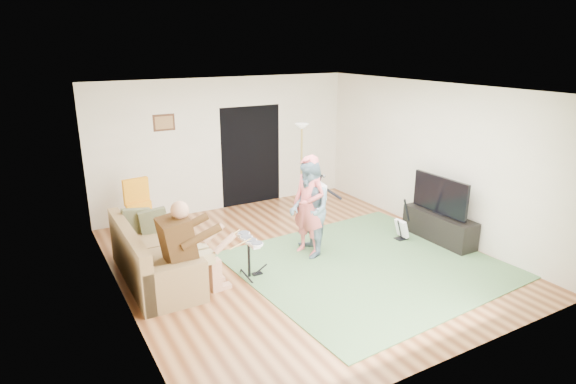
{
  "coord_description": "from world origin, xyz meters",
  "views": [
    {
      "loc": [
        -3.71,
        -6.05,
        3.34
      ],
      "look_at": [
        -0.08,
        0.3,
        1.07
      ],
      "focal_mm": 30.0,
      "sensor_mm": 36.0,
      "label": 1
    }
  ],
  "objects_px": {
    "singer": "(309,206)",
    "dining_chair": "(142,219)",
    "guitar_spare": "(402,228)",
    "torchiere_lamp": "(302,151)",
    "tv_cabinet": "(439,227)",
    "television": "(440,195)",
    "drum_kit": "(249,260)",
    "sofa": "(150,262)",
    "guitarist": "(309,209)"
  },
  "relations": [
    {
      "from": "singer",
      "to": "dining_chair",
      "type": "relative_size",
      "value": 1.51
    },
    {
      "from": "dining_chair",
      "to": "television",
      "type": "relative_size",
      "value": 0.94
    },
    {
      "from": "guitar_spare",
      "to": "television",
      "type": "distance_m",
      "value": 0.87
    },
    {
      "from": "sofa",
      "to": "tv_cabinet",
      "type": "height_order",
      "value": "sofa"
    },
    {
      "from": "television",
      "to": "torchiere_lamp",
      "type": "bearing_deg",
      "value": 112.93
    },
    {
      "from": "sofa",
      "to": "dining_chair",
      "type": "distance_m",
      "value": 1.59
    },
    {
      "from": "guitar_spare",
      "to": "dining_chair",
      "type": "bearing_deg",
      "value": 150.44
    },
    {
      "from": "torchiere_lamp",
      "to": "dining_chair",
      "type": "bearing_deg",
      "value": -178.2
    },
    {
      "from": "torchiere_lamp",
      "to": "tv_cabinet",
      "type": "distance_m",
      "value": 3.11
    },
    {
      "from": "singer",
      "to": "guitar_spare",
      "type": "height_order",
      "value": "singer"
    },
    {
      "from": "guitarist",
      "to": "guitar_spare",
      "type": "height_order",
      "value": "guitarist"
    },
    {
      "from": "television",
      "to": "guitar_spare",
      "type": "bearing_deg",
      "value": 145.0
    },
    {
      "from": "torchiere_lamp",
      "to": "dining_chair",
      "type": "distance_m",
      "value": 3.43
    },
    {
      "from": "guitar_spare",
      "to": "dining_chair",
      "type": "xyz_separation_m",
      "value": [
        -3.97,
        2.25,
        0.18
      ]
    },
    {
      "from": "dining_chair",
      "to": "guitarist",
      "type": "bearing_deg",
      "value": -48.95
    },
    {
      "from": "dining_chair",
      "to": "television",
      "type": "distance_m",
      "value": 5.18
    },
    {
      "from": "dining_chair",
      "to": "tv_cabinet",
      "type": "bearing_deg",
      "value": -37.19
    },
    {
      "from": "sofa",
      "to": "guitar_spare",
      "type": "bearing_deg",
      "value": -9.21
    },
    {
      "from": "dining_chair",
      "to": "tv_cabinet",
      "type": "distance_m",
      "value": 5.21
    },
    {
      "from": "guitarist",
      "to": "tv_cabinet",
      "type": "relative_size",
      "value": 1.13
    },
    {
      "from": "singer",
      "to": "guitar_spare",
      "type": "bearing_deg",
      "value": 61.64
    },
    {
      "from": "singer",
      "to": "tv_cabinet",
      "type": "distance_m",
      "value": 2.45
    },
    {
      "from": "drum_kit",
      "to": "sofa",
      "type": "bearing_deg",
      "value": 153.33
    },
    {
      "from": "singer",
      "to": "dining_chair",
      "type": "height_order",
      "value": "singer"
    },
    {
      "from": "sofa",
      "to": "guitarist",
      "type": "bearing_deg",
      "value": -9.25
    },
    {
      "from": "sofa",
      "to": "tv_cabinet",
      "type": "bearing_deg",
      "value": -12.17
    },
    {
      "from": "guitar_spare",
      "to": "television",
      "type": "xyz_separation_m",
      "value": [
        0.49,
        -0.34,
        0.63
      ]
    },
    {
      "from": "sofa",
      "to": "singer",
      "type": "relative_size",
      "value": 1.27
    },
    {
      "from": "singer",
      "to": "dining_chair",
      "type": "bearing_deg",
      "value": -148.29
    },
    {
      "from": "sofa",
      "to": "dining_chair",
      "type": "height_order",
      "value": "dining_chair"
    },
    {
      "from": "torchiere_lamp",
      "to": "singer",
      "type": "bearing_deg",
      "value": -118.34
    },
    {
      "from": "drum_kit",
      "to": "singer",
      "type": "height_order",
      "value": "singer"
    },
    {
      "from": "drum_kit",
      "to": "guitar_spare",
      "type": "distance_m",
      "value": 2.96
    },
    {
      "from": "guitar_spare",
      "to": "dining_chair",
      "type": "relative_size",
      "value": 0.69
    },
    {
      "from": "guitarist",
      "to": "television",
      "type": "distance_m",
      "value": 2.34
    },
    {
      "from": "guitar_spare",
      "to": "dining_chair",
      "type": "distance_m",
      "value": 4.57
    },
    {
      "from": "guitar_spare",
      "to": "drum_kit",
      "type": "bearing_deg",
      "value": 179.23
    },
    {
      "from": "sofa",
      "to": "tv_cabinet",
      "type": "relative_size",
      "value": 1.5
    },
    {
      "from": "singer",
      "to": "guitarist",
      "type": "distance_m",
      "value": 0.07
    },
    {
      "from": "singer",
      "to": "tv_cabinet",
      "type": "height_order",
      "value": "singer"
    },
    {
      "from": "dining_chair",
      "to": "tv_cabinet",
      "type": "relative_size",
      "value": 0.78
    },
    {
      "from": "guitarist",
      "to": "dining_chair",
      "type": "bearing_deg",
      "value": -116.46
    },
    {
      "from": "guitar_spare",
      "to": "torchiere_lamp",
      "type": "bearing_deg",
      "value": 105.44
    },
    {
      "from": "guitarist",
      "to": "guitar_spare",
      "type": "relative_size",
      "value": 2.1
    },
    {
      "from": "sofa",
      "to": "guitarist",
      "type": "height_order",
      "value": "guitarist"
    },
    {
      "from": "torchiere_lamp",
      "to": "tv_cabinet",
      "type": "xyz_separation_m",
      "value": [
        1.19,
        -2.7,
        -0.98
      ]
    },
    {
      "from": "drum_kit",
      "to": "tv_cabinet",
      "type": "relative_size",
      "value": 0.46
    },
    {
      "from": "drum_kit",
      "to": "dining_chair",
      "type": "distance_m",
      "value": 2.44
    },
    {
      "from": "sofa",
      "to": "guitar_spare",
      "type": "distance_m",
      "value": 4.31
    },
    {
      "from": "tv_cabinet",
      "to": "drum_kit",
      "type": "bearing_deg",
      "value": 173.74
    }
  ]
}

